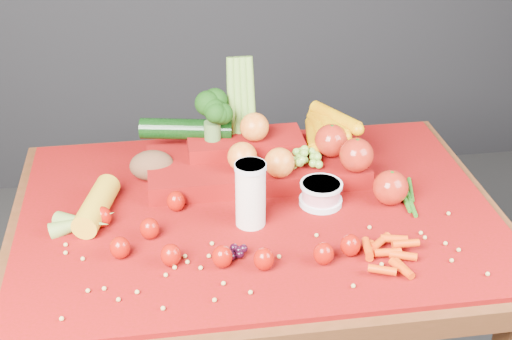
{
  "coord_description": "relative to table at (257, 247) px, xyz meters",
  "views": [
    {
      "loc": [
        -0.2,
        -1.33,
        1.63
      ],
      "look_at": [
        0.0,
        0.02,
        0.85
      ],
      "focal_mm": 50.0,
      "sensor_mm": 36.0,
      "label": 1
    }
  ],
  "objects": [
    {
      "name": "produce_mound",
      "position": [
        0.05,
        0.15,
        0.17
      ],
      "size": [
        0.6,
        0.36,
        0.27
      ],
      "color": "maroon",
      "rests_on": "red_cloth"
    },
    {
      "name": "soybean_scatter",
      "position": [
        0.0,
        -0.2,
        0.11
      ],
      "size": [
        0.84,
        0.24,
        0.01
      ],
      "primitive_type": null,
      "color": "tan",
      "rests_on": "red_cloth"
    },
    {
      "name": "baby_carrot_pile",
      "position": [
        0.23,
        -0.23,
        0.12
      ],
      "size": [
        0.18,
        0.18,
        0.03
      ],
      "primitive_type": null,
      "color": "#C63606",
      "rests_on": "red_cloth"
    },
    {
      "name": "corn_ear",
      "position": [
        -0.37,
        -0.01,
        0.13
      ],
      "size": [
        0.22,
        0.25,
        0.06
      ],
      "rotation": [
        0.0,
        0.0,
        1.32
      ],
      "color": "gold",
      "rests_on": "red_cloth"
    },
    {
      "name": "green_bean_pile",
      "position": [
        0.35,
        -0.01,
        0.11
      ],
      "size": [
        0.14,
        0.12,
        0.01
      ],
      "primitive_type": null,
      "color": "#246216",
      "rests_on": "red_cloth"
    },
    {
      "name": "strawberry_scatter",
      "position": [
        -0.12,
        -0.14,
        0.13
      ],
      "size": [
        0.54,
        0.28,
        0.05
      ],
      "color": "#9C0700",
      "rests_on": "red_cloth"
    },
    {
      "name": "milk_glass",
      "position": [
        -0.02,
        -0.06,
        0.19
      ],
      "size": [
        0.07,
        0.07,
        0.15
      ],
      "rotation": [
        0.0,
        0.0,
        0.16
      ],
      "color": "silver",
      "rests_on": "red_cloth"
    },
    {
      "name": "table",
      "position": [
        0.0,
        0.0,
        0.0
      ],
      "size": [
        1.1,
        0.8,
        0.75
      ],
      "color": "#39200D",
      "rests_on": "ground"
    },
    {
      "name": "potato",
      "position": [
        -0.23,
        0.17,
        0.14
      ],
      "size": [
        0.11,
        0.08,
        0.07
      ],
      "primitive_type": "ellipsoid",
      "color": "#513521",
      "rests_on": "red_cloth"
    },
    {
      "name": "red_cloth",
      "position": [
        0.0,
        0.0,
        0.1
      ],
      "size": [
        1.05,
        0.75,
        0.01
      ],
      "primitive_type": "cube",
      "color": "maroon",
      "rests_on": "table"
    },
    {
      "name": "yogurt_bowl",
      "position": [
        0.14,
        -0.0,
        0.14
      ],
      "size": [
        0.1,
        0.1,
        0.05
      ],
      "rotation": [
        0.0,
        0.0,
        -0.03
      ],
      "color": "silver",
      "rests_on": "red_cloth"
    },
    {
      "name": "dark_grape_cluster",
      "position": [
        -0.07,
        -0.18,
        0.12
      ],
      "size": [
        0.06,
        0.05,
        0.03
      ],
      "primitive_type": null,
      "color": "black",
      "rests_on": "red_cloth"
    }
  ]
}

